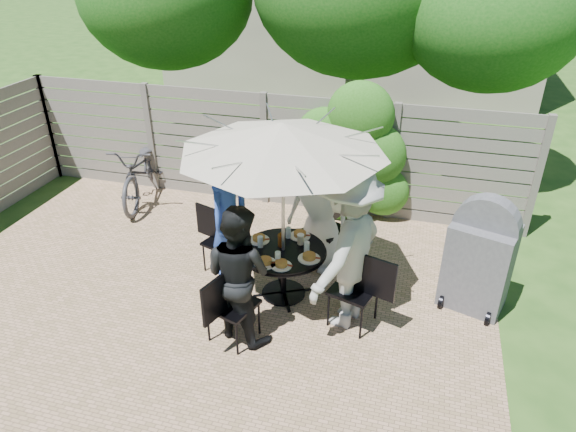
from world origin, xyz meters
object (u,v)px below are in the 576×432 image
(glass_back, at_px, (288,233))
(plate_left, at_px, (259,239))
(person_left, at_px, (229,219))
(plate_extra, at_px, (281,264))
(chair_front, at_px, (233,319))
(plate_back, at_px, (300,235))
(chair_back, at_px, (324,240))
(bbq_grill, at_px, (480,258))
(chair_right, at_px, (354,303))
(glass_left, at_px, (260,242))
(plate_front, at_px, (265,262))
(plate_right, at_px, (309,257))
(bicycle, at_px, (143,170))
(glass_right, at_px, (307,247))
(chair_left, at_px, (223,252))
(person_right, at_px, (347,249))
(patio_table, at_px, (283,263))
(person_back, at_px, (320,206))
(umbrella, at_px, (283,137))
(syrup_jug, at_px, (282,240))
(glass_front, at_px, (278,257))
(coffee_cup, at_px, (301,240))
(person_front, at_px, (238,274))

(glass_back, bearing_deg, plate_left, -153.12)
(person_left, relative_size, plate_extra, 6.78)
(chair_front, bearing_deg, plate_back, -0.99)
(chair_back, height_order, bbq_grill, bbq_grill)
(chair_right, height_order, glass_left, chair_right)
(plate_front, distance_m, plate_right, 0.51)
(glass_back, bearing_deg, bicycle, 150.85)
(glass_right, bearing_deg, plate_extra, -119.74)
(chair_left, bearing_deg, plate_right, 0.12)
(plate_extra, relative_size, glass_back, 1.71)
(plate_back, xyz_separation_m, plate_extra, (-0.04, -0.68, 0.00))
(chair_front, xyz_separation_m, person_right, (1.09, 0.65, 0.68))
(patio_table, relative_size, chair_front, 1.35)
(patio_table, relative_size, chair_right, 1.32)
(person_left, distance_m, chair_front, 1.38)
(plate_back, relative_size, glass_back, 1.86)
(person_back, xyz_separation_m, plate_right, (0.08, -0.90, -0.19))
(glass_right, bearing_deg, bbq_grill, 12.13)
(umbrella, distance_m, plate_front, 1.42)
(glass_back, relative_size, syrup_jug, 0.88)
(syrup_jug, bearing_deg, glass_right, -8.87)
(glass_front, xyz_separation_m, glass_right, (0.26, 0.30, 0.00))
(glass_back, bearing_deg, umbrella, -86.62)
(plate_left, bearing_deg, glass_right, -9.01)
(coffee_cup, bearing_deg, plate_left, -173.06)
(glass_left, bearing_deg, syrup_jug, 19.19)
(person_left, bearing_deg, bicycle, 71.32)
(glass_back, bearing_deg, chair_back, 62.93)
(glass_back, xyz_separation_m, glass_front, (0.03, -0.56, 0.00))
(coffee_cup, bearing_deg, glass_left, -156.52)
(person_back, relative_size, glass_back, 12.56)
(chair_left, height_order, syrup_jug, chair_left)
(glass_back, height_order, glass_front, same)
(person_front, xyz_separation_m, plate_right, (0.61, 0.67, -0.11))
(glass_front, bearing_deg, chair_back, 76.26)
(syrup_jug, bearing_deg, glass_left, -160.81)
(plate_left, xyz_separation_m, glass_back, (0.32, 0.16, 0.05))
(umbrella, bearing_deg, plate_front, -108.62)
(bbq_grill, bearing_deg, syrup_jug, -152.91)
(patio_table, bearing_deg, person_back, 71.38)
(person_right, height_order, plate_extra, person_right)
(plate_right, relative_size, syrup_jug, 1.63)
(umbrella, height_order, person_back, umbrella)
(person_left, height_order, plate_left, person_left)
(glass_front, height_order, syrup_jug, syrup_jug)
(plate_left, height_order, plate_right, same)
(chair_right, distance_m, person_right, 0.69)
(plate_left, xyz_separation_m, plate_front, (0.23, -0.46, 0.00))
(chair_front, xyz_separation_m, coffee_cup, (0.47, 1.09, 0.44))
(person_left, xyz_separation_m, person_front, (0.52, -1.05, -0.01))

